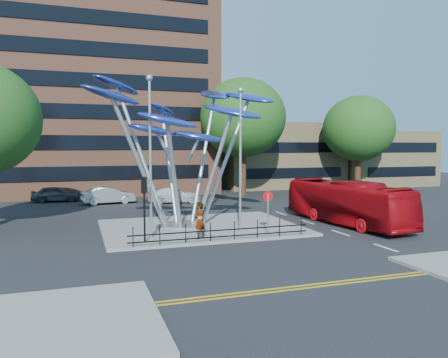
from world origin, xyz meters
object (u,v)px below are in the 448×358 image
object	(u,v)px
street_lamp_right	(240,147)
parked_car_right	(174,195)
tree_far	(359,129)
street_lamp_left	(150,142)
leaf_sculpture	(181,118)
pedestrian	(200,221)
parked_car_left	(56,194)
traffic_light_island	(144,195)
parked_car_mid	(108,195)
red_bus	(346,203)
tree_right	(243,118)
no_entry_sign_island	(268,205)

from	to	relation	value
street_lamp_right	parked_car_right	world-z (taller)	street_lamp_right
tree_far	street_lamp_right	distance (m)	28.76
street_lamp_left	parked_car_right	size ratio (longest dim) A/B	1.83
street_lamp_right	leaf_sculpture	bearing A→B (deg)	124.91
pedestrian	parked_car_left	xyz separation A→B (m)	(-8.15, 20.50, -0.40)
traffic_light_island	parked_car_mid	size ratio (longest dim) A/B	0.74
street_lamp_left	parked_car_mid	xyz separation A→B (m)	(-1.18, 16.45, -4.59)
red_bus	parked_car_left	size ratio (longest dim) A/B	2.41
street_lamp_left	red_bus	world-z (taller)	street_lamp_left
traffic_light_island	red_bus	distance (m)	13.68
street_lamp_right	parked_car_left	bearing A→B (deg)	118.09
traffic_light_island	parked_car_left	xyz separation A→B (m)	(-5.18, 20.50, -1.89)
tree_right	parked_car_mid	distance (m)	15.63
traffic_light_island	tree_right	bearing A→B (deg)	56.31
street_lamp_right	parked_car_mid	distance (m)	18.56
tree_right	traffic_light_island	distance (m)	24.06
leaf_sculpture	traffic_light_island	world-z (taller)	leaf_sculpture
tree_far	no_entry_sign_island	size ratio (longest dim) A/B	4.41
street_lamp_left	red_bus	size ratio (longest dim) A/B	0.85
street_lamp_right	no_entry_sign_island	world-z (taller)	street_lamp_right
red_bus	parked_car_left	world-z (taller)	red_bus
street_lamp_left	no_entry_sign_island	world-z (taller)	street_lamp_left
street_lamp_left	pedestrian	distance (m)	5.00
tree_right	red_bus	xyz separation A→B (m)	(0.50, -17.60, -6.60)
street_lamp_right	tree_right	bearing A→B (deg)	68.46
red_bus	parked_car_right	world-z (taller)	red_bus
tree_right	parked_car_left	distance (m)	19.62
tree_right	parked_car_mid	size ratio (longest dim) A/B	2.61
parked_car_left	street_lamp_right	bearing A→B (deg)	-151.26
leaf_sculpture	pedestrian	bearing A→B (deg)	-89.39
leaf_sculpture	pedestrian	size ratio (longest dim) A/B	6.50
parked_car_left	parked_car_mid	world-z (taller)	parked_car_mid
tree_right	no_entry_sign_island	xyz separation A→B (m)	(-6.00, -19.48, -6.22)
red_bus	parked_car_mid	size ratio (longest dim) A/B	2.23
traffic_light_island	street_lamp_left	bearing A→B (deg)	63.43
street_lamp_right	parked_car_right	bearing A→B (deg)	91.50
parked_car_left	tree_right	bearing A→B (deg)	-92.50
no_entry_sign_island	parked_car_mid	distance (m)	19.08
tree_right	parked_car_right	world-z (taller)	tree_right
street_lamp_left	pedestrian	world-z (taller)	street_lamp_left
tree_far	parked_car_left	size ratio (longest dim) A/B	2.53
leaf_sculpture	tree_right	bearing A→B (deg)	56.69
street_lamp_left	traffic_light_island	distance (m)	2.96
tree_right	no_entry_sign_island	distance (m)	21.31
street_lamp_right	parked_car_mid	size ratio (longest dim) A/B	1.79
street_lamp_right	no_entry_sign_island	xyz separation A→B (m)	(1.50, -0.48, -3.28)
tree_right	street_lamp_left	xyz separation A→B (m)	(-12.50, -18.50, -2.68)
street_lamp_left	parked_car_left	size ratio (longest dim) A/B	2.06
leaf_sculpture	parked_car_right	xyz separation A→B (m)	(2.15, 12.18, -6.18)
parked_car_right	red_bus	bearing A→B (deg)	-144.14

